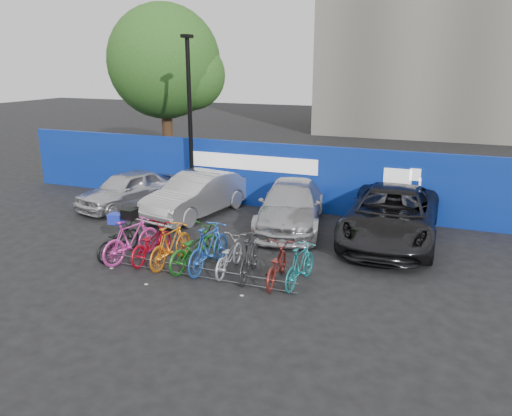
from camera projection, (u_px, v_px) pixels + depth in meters
The scene contains 21 objects.
ground at pixel (202, 268), 13.07m from camera, with size 100.00×100.00×0.00m, color black.
hoarding at pixel (278, 176), 18.08m from camera, with size 22.00×0.18×2.40m.
tree at pixel (169, 65), 23.00m from camera, with size 5.40×5.20×7.80m.
lamppost at pixel (190, 117), 18.09m from camera, with size 0.25×0.50×6.11m.
bike_rack at pixel (191, 271), 12.49m from camera, with size 5.60×0.03×0.30m.
car_0 at pixel (127, 189), 18.42m from camera, with size 1.59×3.95×1.35m, color silver.
car_1 at pixel (197, 194), 17.44m from camera, with size 1.57×4.49×1.48m, color #B0AFB3.
car_2 at pixel (291, 205), 16.23m from camera, with size 1.99×4.90×1.42m, color #B0B0B6.
car_3 at pixel (391, 215), 14.92m from camera, with size 2.61×5.66×1.57m, color black.
bike_0 at pixel (118, 240), 13.77m from camera, with size 0.63×1.79×0.94m, color black.
bike_1 at pixel (131, 239), 13.45m from camera, with size 0.56×1.97×1.18m, color #E03FAB.
bike_2 at pixel (151, 243), 13.48m from camera, with size 0.65×1.86×0.98m, color #AF091B.
bike_3 at pixel (171, 245), 13.14m from camera, with size 0.52×1.85×1.11m, color orange.
bike_4 at pixel (194, 248), 13.01m from camera, with size 0.71×2.04×1.07m, color #1A681A.
bike_5 at pixel (209, 247), 12.82m from camera, with size 0.57×2.02×1.22m, color #2251A9.
bike_6 at pixel (229, 255), 12.72m from camera, with size 0.60×1.72×0.91m, color #ACAEB4.
bike_7 at pixel (249, 256), 12.39m from camera, with size 0.51×1.82×1.09m, color #2A2B2D.
bike_8 at pixel (276, 264), 12.12m from camera, with size 0.61×1.76×0.93m, color maroon.
bike_9 at pixel (300, 265), 11.96m from camera, with size 0.48×1.68×1.01m, color #1A787D.
cargo_crate at pixel (116, 219), 13.59m from camera, with size 0.39×0.30×0.28m, color #1E30CB.
cargo_topcase at pixel (129, 214), 13.24m from camera, with size 0.36×0.32×0.26m, color black.
Camera 1 is at (5.76, -10.73, 5.20)m, focal length 35.00 mm.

